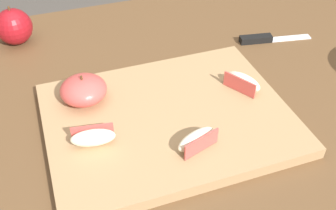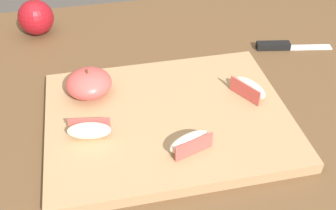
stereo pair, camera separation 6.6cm
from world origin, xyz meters
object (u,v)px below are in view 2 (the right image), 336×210
apple_half_skin_up (89,83)px  paring_knife (280,46)px  apple_wedge_middle (249,88)px  apple_wedge_near_knife (89,130)px  whole_apple_red_delicious (36,17)px  cutting_board (168,119)px  apple_wedge_left (190,142)px

apple_half_skin_up → paring_knife: bearing=13.5°
apple_wedge_middle → paring_knife: (0.13, 0.16, -0.03)m
apple_wedge_near_knife → apple_half_skin_up: bearing=86.4°
apple_wedge_near_knife → whole_apple_red_delicious: whole_apple_red_delicious is taller
cutting_board → whole_apple_red_delicious: bearing=122.2°
apple_wedge_middle → apple_wedge_near_knife: 0.28m
apple_wedge_middle → whole_apple_red_delicious: size_ratio=0.82×
apple_wedge_near_knife → apple_wedge_middle: bearing=10.1°
apple_wedge_left → paring_knife: size_ratio=0.44×
apple_wedge_middle → apple_wedge_near_knife: same height
cutting_board → apple_half_skin_up: (-0.12, 0.08, 0.03)m
apple_wedge_middle → whole_apple_red_delicious: (-0.37, 0.33, 0.00)m
cutting_board → apple_wedge_middle: size_ratio=5.75×
apple_half_skin_up → apple_wedge_left: apple_half_skin_up is taller
whole_apple_red_delicious → apple_wedge_middle: bearing=-41.9°
apple_wedge_left → paring_knife: 0.37m
apple_wedge_near_knife → paring_knife: (0.41, 0.21, -0.03)m
apple_wedge_left → whole_apple_red_delicious: bearing=118.5°
apple_wedge_left → cutting_board: bearing=100.5°
apple_half_skin_up → apple_wedge_near_knife: size_ratio=1.13×
cutting_board → apple_half_skin_up: size_ratio=5.02×
apple_wedge_middle → whole_apple_red_delicious: bearing=138.1°
cutting_board → apple_wedge_near_knife: apple_wedge_near_knife is taller
apple_half_skin_up → paring_knife: size_ratio=0.49×
paring_knife → whole_apple_red_delicious: bearing=161.0°
apple_half_skin_up → apple_wedge_middle: 0.28m
paring_knife → apple_wedge_left: bearing=-135.0°
apple_wedge_near_knife → apple_wedge_left: same height
apple_half_skin_up → paring_knife: (0.40, 0.10, -0.04)m
apple_half_skin_up → apple_wedge_near_knife: apple_half_skin_up is taller
apple_wedge_middle → apple_wedge_left: same height
apple_wedge_left → whole_apple_red_delicious: (-0.24, 0.44, 0.00)m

